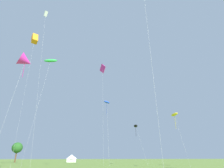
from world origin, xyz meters
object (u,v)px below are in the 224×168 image
(kite_magenta_diamond, at_px, (103,69))
(kite_white_box, at_px, (46,15))
(tree_distant_left, at_px, (17,148))
(festival_tent_right, at_px, (72,158))
(kite_green_parafoil, at_px, (51,61))
(kite_magenta_delta, at_px, (25,61))
(kite_orange_box, at_px, (35,39))
(kite_black_parafoil, at_px, (136,126))
(kite_blue_parafoil, at_px, (107,102))
(kite_yellow_parafoil, at_px, (174,115))

(kite_magenta_diamond, xyz_separation_m, kite_white_box, (-15.49, -7.41, 10.32))
(tree_distant_left, bearing_deg, festival_tent_right, 2.43)
(kite_green_parafoil, bearing_deg, kite_magenta_delta, -100.95)
(kite_orange_box, distance_m, kite_green_parafoil, 8.21)
(kite_magenta_diamond, xyz_separation_m, kite_black_parafoil, (9.35, 1.65, -15.22))
(kite_magenta_diamond, distance_m, kite_green_parafoil, 16.33)
(kite_magenta_diamond, xyz_separation_m, kite_orange_box, (-16.90, -7.87, 2.61))
(festival_tent_right, bearing_deg, tree_distant_left, -177.57)
(kite_blue_parafoil, bearing_deg, kite_magenta_delta, -134.01)
(kite_magenta_delta, xyz_separation_m, festival_tent_right, (6.65, 49.72, -13.95))
(kite_blue_parafoil, distance_m, kite_magenta_delta, 21.43)
(kite_orange_box, xyz_separation_m, kite_white_box, (1.41, 0.46, 7.72))
(kite_yellow_parafoil, relative_size, kite_orange_box, 0.33)
(kite_yellow_parafoil, bearing_deg, kite_blue_parafoil, 136.31)
(kite_orange_box, relative_size, tree_distant_left, 4.21)
(kite_blue_parafoil, height_order, kite_black_parafoil, kite_blue_parafoil)
(kite_magenta_diamond, distance_m, kite_orange_box, 18.83)
(kite_yellow_parafoil, relative_size, kite_green_parafoil, 0.44)
(kite_black_parafoil, distance_m, kite_green_parafoil, 27.10)
(kite_magenta_diamond, xyz_separation_m, tree_distant_left, (-27.04, 29.18, -19.78))
(kite_magenta_diamond, relative_size, tree_distant_left, 3.87)
(kite_yellow_parafoil, bearing_deg, kite_magenta_diamond, 128.30)
(kite_yellow_parafoil, relative_size, kite_blue_parafoil, 0.66)
(kite_orange_box, distance_m, kite_blue_parafoil, 22.38)
(tree_distant_left, bearing_deg, kite_magenta_delta, -75.26)
(kite_blue_parafoil, bearing_deg, festival_tent_right, 103.44)
(kite_black_parafoil, relative_size, kite_green_parafoil, 0.46)
(kite_yellow_parafoil, xyz_separation_m, kite_magenta_delta, (-26.02, -4.72, 6.30))
(kite_green_parafoil, xyz_separation_m, tree_distant_left, (-14.74, 39.20, -15.92))
(kite_yellow_parafoil, relative_size, kite_black_parafoil, 0.96)
(kite_white_box, xyz_separation_m, festival_tent_right, (7.96, 37.42, -33.55))
(kite_blue_parafoil, bearing_deg, kite_orange_box, -168.60)
(kite_blue_parafoil, distance_m, kite_green_parafoil, 15.77)
(kite_yellow_parafoil, relative_size, kite_white_box, 0.26)
(kite_magenta_diamond, height_order, kite_yellow_parafoil, kite_magenta_diamond)
(kite_white_box, bearing_deg, kite_blue_parafoil, 10.80)
(kite_yellow_parafoil, xyz_separation_m, festival_tent_right, (-19.36, 45.00, -7.66))
(festival_tent_right, xyz_separation_m, tree_distant_left, (-19.52, -0.83, 3.45))
(kite_magenta_diamond, height_order, kite_magenta_delta, kite_magenta_diamond)
(kite_white_box, bearing_deg, festival_tent_right, 77.99)
(kite_magenta_diamond, xyz_separation_m, festival_tent_right, (-7.52, 30.01, -23.23))
(kite_orange_box, relative_size, kite_blue_parafoil, 2.01)
(kite_yellow_parafoil, relative_size, kite_magenta_delta, 0.57)
(kite_yellow_parafoil, height_order, kite_green_parafoil, kite_green_parafoil)
(kite_orange_box, xyz_separation_m, festival_tent_right, (9.38, 37.88, -25.83))
(kite_magenta_delta, height_order, tree_distant_left, kite_magenta_delta)
(kite_magenta_diamond, xyz_separation_m, kite_magenta_delta, (-14.18, -19.71, -9.28))
(kite_magenta_diamond, bearing_deg, kite_orange_box, -155.02)
(kite_green_parafoil, xyz_separation_m, kite_magenta_delta, (-1.87, -9.69, -5.42))
(kite_magenta_diamond, xyz_separation_m, kite_green_parafoil, (-12.30, -10.02, -3.85))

